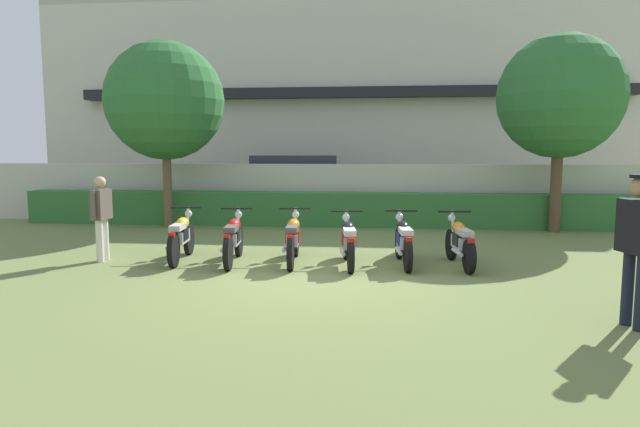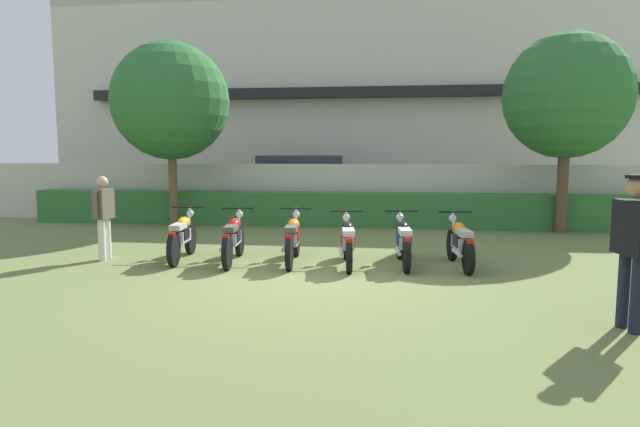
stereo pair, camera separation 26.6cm
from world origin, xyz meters
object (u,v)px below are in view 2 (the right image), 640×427
Objects in this scene: motorcycle_in_row_1 at (234,238)px; motorcycle_in_row_3 at (348,241)px; officer_0 at (633,238)px; parked_car at (304,185)px; motorcycle_in_row_2 at (293,238)px; inspector_person at (103,211)px; motorcycle_in_row_5 at (460,242)px; motorcycle_in_row_4 at (403,241)px; motorcycle_in_row_0 at (182,236)px; tree_near_inspector at (171,101)px; tree_far_side at (567,96)px.

motorcycle_in_row_3 is at bearing -97.06° from motorcycle_in_row_1.
parked_car is at bearing -76.82° from officer_0.
inspector_person is at bearing 88.38° from motorcycle_in_row_2.
officer_0 is (1.49, -3.26, 0.62)m from motorcycle_in_row_5.
motorcycle_in_row_4 is at bearing -93.86° from motorcycle_in_row_2.
tree_near_inspector is at bearing 17.27° from motorcycle_in_row_0.
motorcycle_in_row_0 reaches higher than motorcycle_in_row_5.
motorcycle_in_row_2 is 1.07× the size of motorcycle_in_row_3.
parked_car is at bearing -14.26° from motorcycle_in_row_0.
officer_0 is at bearing -71.76° from parked_car.
motorcycle_in_row_2 is at bearing -90.43° from parked_car.
parked_car is at bearing 50.63° from tree_near_inspector.
motorcycle_in_row_2 is at bearing -142.77° from tree_far_side.
inspector_person is at bearing -83.75° from tree_near_inspector.
motorcycle_in_row_3 is at bearing -136.78° from tree_far_side.
motorcycle_in_row_4 is at bearing -88.31° from motorcycle_in_row_3.
tree_far_side is at bearing -53.86° from motorcycle_in_row_3.
motorcycle_in_row_0 is at bearing 83.70° from motorcycle_in_row_5.
parked_car is 8.18m from tree_far_side.
parked_car is 2.66× the size of officer_0.
motorcycle_in_row_1 is 4.06m from motorcycle_in_row_5.
motorcycle_in_row_0 is at bearing -150.60° from tree_far_side.
motorcycle_in_row_5 is (7.01, -4.31, -2.89)m from tree_near_inspector.
motorcycle_in_row_0 is 5.07m from motorcycle_in_row_5.
motorcycle_in_row_5 is (1.96, 0.13, -0.00)m from motorcycle_in_row_3.
officer_0 is (6.56, -3.24, 0.61)m from motorcycle_in_row_0.
motorcycle_in_row_4 is at bearing 2.17° from inspector_person.
motorcycle_in_row_5 is 1.14× the size of inspector_person.
officer_0 is (4.47, -3.25, 0.61)m from motorcycle_in_row_2.
parked_car is 12.49m from officer_0.
motorcycle_in_row_4 is at bearing -77.00° from parked_car.
motorcycle_in_row_5 is 1.01× the size of officer_0.
motorcycle_in_row_5 is (4.04, -7.94, -0.50)m from parked_car.
inspector_person is (-3.54, -0.18, 0.47)m from motorcycle_in_row_2.
motorcycle_in_row_1 is 3.07m from motorcycle_in_row_4.
motorcycle_in_row_0 is 7.34m from officer_0.
motorcycle_in_row_2 is 1.99m from motorcycle_in_row_4.
motorcycle_in_row_4 reaches higher than motorcycle_in_row_3.
tree_far_side reaches higher than motorcycle_in_row_4.
motorcycle_in_row_3 is at bearing 87.39° from motorcycle_in_row_5.
tree_near_inspector is 2.75× the size of officer_0.
motorcycle_in_row_5 is (4.06, 0.11, -0.01)m from motorcycle_in_row_1.
tree_far_side is (10.00, 0.21, 0.03)m from tree_near_inspector.
officer_0 is (2.48, -3.28, 0.62)m from motorcycle_in_row_4.
tree_near_inspector reaches higher than motorcycle_in_row_4.
motorcycle_in_row_0 is 3.11m from motorcycle_in_row_3.
officer_0 reaches higher than motorcycle_in_row_1.
tree_near_inspector is at bearing -137.41° from parked_car.
tree_far_side reaches higher than officer_0.
tree_far_side is 2.55× the size of motorcycle_in_row_1.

